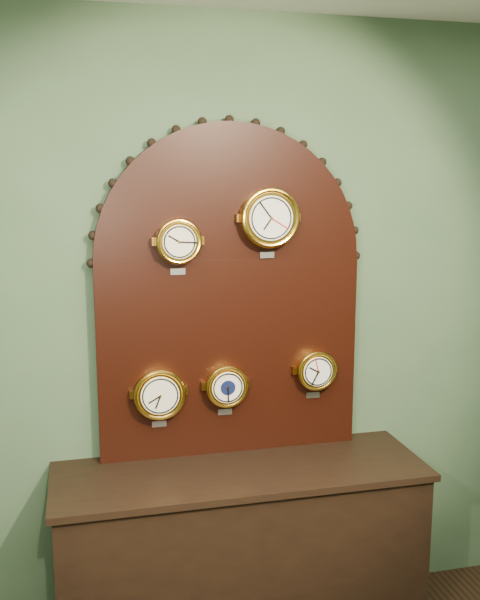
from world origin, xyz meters
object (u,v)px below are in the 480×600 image
object	(u,v)px
roman_clock	(178,241)
hygrometer	(159,394)
arabic_clock	(269,218)
display_board	(230,282)
shop_counter	(241,558)
barometer	(226,386)
tide_clock	(316,370)

from	to	relation	value
roman_clock	hygrometer	distance (m)	0.68
arabic_clock	display_board	bearing A→B (deg)	157.70
shop_counter	display_board	world-z (taller)	display_board
shop_counter	roman_clock	size ratio (longest dim) A/B	6.48
display_board	hygrometer	bearing A→B (deg)	-168.73
hygrometer	arabic_clock	bearing A→B (deg)	-0.09
barometer	display_board	bearing A→B (deg)	64.52
hygrometer	barometer	xyz separation A→B (m)	(0.30, 0.00, 0.01)
shop_counter	barometer	bearing A→B (deg)	101.53
shop_counter	hygrometer	world-z (taller)	hygrometer
display_board	barometer	size ratio (longest dim) A/B	6.22
shop_counter	roman_clock	world-z (taller)	roman_clock
roman_clock	hygrometer	bearing A→B (deg)	-179.45
hygrometer	tide_clock	world-z (taller)	tide_clock
display_board	hygrometer	xyz separation A→B (m)	(-0.33, -0.07, -0.48)
arabic_clock	hygrometer	size ratio (longest dim) A/B	1.12
arabic_clock	tide_clock	distance (m)	0.74
hygrometer	barometer	bearing A→B (deg)	0.14
roman_clock	tide_clock	xyz separation A→B (m)	(0.63, 0.00, -0.61)
arabic_clock	barometer	size ratio (longest dim) A/B	1.27
roman_clock	arabic_clock	xyz separation A→B (m)	(0.40, -0.00, 0.09)
display_board	roman_clock	distance (m)	0.32
roman_clock	barometer	size ratio (longest dim) A/B	1.00
arabic_clock	roman_clock	bearing A→B (deg)	179.75
shop_counter	hygrometer	distance (m)	0.83
shop_counter	hygrometer	xyz separation A→B (m)	(-0.33, 0.15, 0.75)
arabic_clock	barometer	bearing A→B (deg)	179.54
arabic_clock	tide_clock	bearing A→B (deg)	0.48
display_board	arabic_clock	distance (m)	0.34
display_board	arabic_clock	size ratio (longest dim) A/B	4.88
shop_counter	tide_clock	world-z (taller)	tide_clock
shop_counter	arabic_clock	distance (m)	1.53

